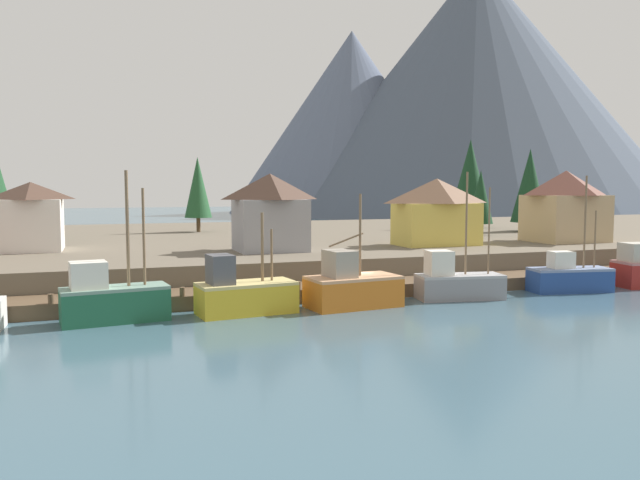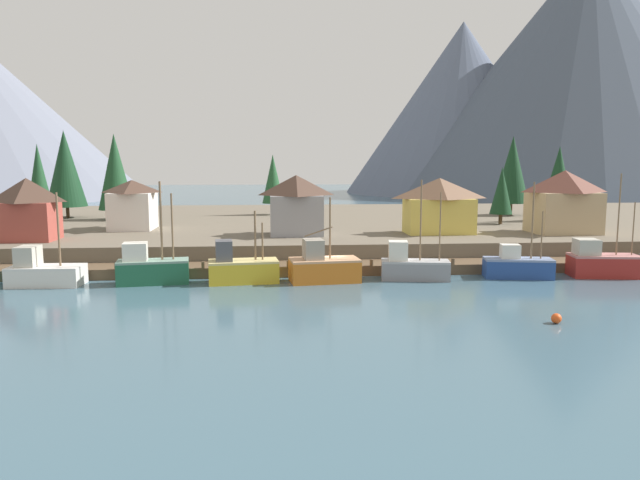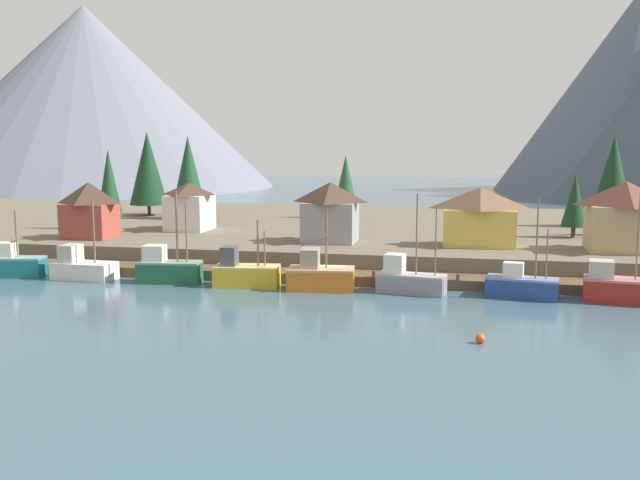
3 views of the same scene
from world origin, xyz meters
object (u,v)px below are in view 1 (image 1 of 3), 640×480
Objects in this scene: house_grey at (270,211)px; conifer_centre at (470,177)px; house_tan at (565,205)px; fishing_boat_orange at (351,287)px; conifer_near_left at (530,186)px; fishing_boat_grey at (456,282)px; house_white at (31,216)px; fishing_boat_yellow at (243,294)px; house_yellow at (437,211)px; conifer_back_right at (480,197)px; fishing_boat_green at (112,299)px; conifer_mid_right at (198,187)px; fishing_boat_blue at (569,277)px.

conifer_centre reaches higher than house_grey.
fishing_boat_orange is at bearing -154.55° from house_tan.
conifer_centre is at bearing 108.92° from conifer_near_left.
fishing_boat_grey is 37.60m from house_white.
house_yellow reaches higher than fishing_boat_yellow.
conifer_back_right reaches higher than fishing_boat_yellow.
fishing_boat_yellow is at bearing -144.31° from conifer_back_right.
fishing_boat_yellow is at bearing -159.42° from house_tan.
fishing_boat_orange is at bearing -142.05° from conifer_near_left.
fishing_boat_green is 8.10m from fishing_boat_yellow.
fishing_boat_green is 42.53m from conifer_mid_right.
house_tan reaches higher than house_yellow.
house_tan is at bearing 42.11° from fishing_boat_grey.
conifer_mid_right is at bearing 142.09° from house_tan.
house_white is 0.65× the size of conifer_mid_right.
fishing_boat_green is 34.08m from fishing_boat_blue.
house_white is 25.76m from conifer_mid_right.
house_grey is (-10.24, 14.50, 4.78)m from fishing_boat_grey.
house_grey is (13.75, 14.49, 4.61)m from fishing_boat_green.
conifer_back_right reaches higher than fishing_boat_grey.
house_yellow is at bearing 18.41° from fishing_boat_green.
conifer_back_right is (-9.64, -3.58, -1.37)m from conifer_near_left.
fishing_boat_blue is 0.74× the size of conifer_centre.
fishing_boat_grey is 1.02× the size of fishing_boat_blue.
fishing_boat_green reaches higher than house_yellow.
fishing_boat_blue is at bearing -111.27° from conifer_centre.
house_white is 56.84m from conifer_centre.
house_tan is 0.99× the size of conifer_back_right.
fishing_boat_orange is 0.73× the size of conifer_near_left.
fishing_boat_orange is 18.52m from fishing_boat_blue.
conifer_near_left is 42.29m from conifer_mid_right.
fishing_boat_blue reaches higher than fishing_boat_yellow.
house_tan is (37.26, 13.99, 4.99)m from fishing_boat_yellow.
conifer_centre is (2.99, 22.78, 3.34)m from house_tan.
conifer_near_left is at bearing 31.70° from fishing_boat_orange.
house_white is (-14.46, 21.91, 4.34)m from fishing_boat_yellow.
fishing_boat_green reaches higher than fishing_boat_orange.
house_tan is at bearing -113.76° from conifer_near_left.
house_tan is 23.21m from conifer_centre.
conifer_near_left reaches higher than fishing_boat_green.
fishing_boat_yellow is at bearing -170.06° from fishing_boat_blue.
fishing_boat_grey is 10.10m from fishing_boat_blue.
house_grey is at bearing 90.74° from fishing_boat_orange.
fishing_boat_yellow is at bearing -146.77° from house_yellow.
fishing_boat_green reaches higher than house_white.
conifer_near_left is at bearing 54.38° from fishing_boat_grey.
fishing_boat_blue reaches higher than fishing_boat_orange.
house_grey is (-20.33, 14.53, 4.89)m from fishing_boat_blue.
house_grey is at bearing 178.82° from house_tan.
house_yellow is 28.61m from conifer_centre.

